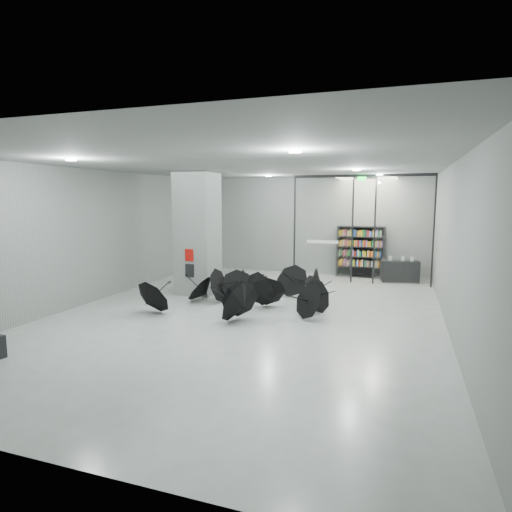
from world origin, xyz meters
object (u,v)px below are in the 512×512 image
(bookshelf, at_px, (360,252))
(shop_counter, at_px, (400,271))
(column, at_px, (198,233))
(umbrella_cluster, at_px, (256,297))

(bookshelf, xyz_separation_m, shop_counter, (1.53, -0.57, -0.61))
(column, height_order, umbrella_cluster, column)
(shop_counter, height_order, umbrella_cluster, umbrella_cluster)
(shop_counter, relative_size, umbrella_cluster, 0.25)
(column, bearing_deg, shop_counter, 33.44)
(umbrella_cluster, bearing_deg, column, 153.97)
(column, distance_m, umbrella_cluster, 3.21)
(column, height_order, bookshelf, column)
(bookshelf, bearing_deg, umbrella_cluster, -110.57)
(column, bearing_deg, umbrella_cluster, -26.03)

